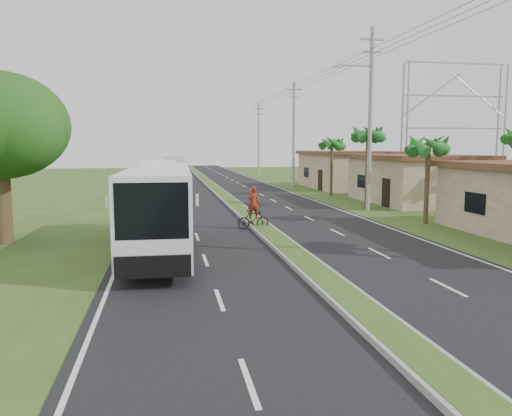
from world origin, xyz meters
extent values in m
plane|color=#354B1B|center=(0.00, 0.00, 0.00)|extent=(180.00, 180.00, 0.00)
cube|color=black|center=(0.00, 20.00, 0.01)|extent=(14.00, 160.00, 0.02)
cube|color=gray|center=(0.00, 20.00, 0.10)|extent=(1.20, 160.00, 0.17)
cube|color=#354B1B|center=(0.00, 20.00, 0.18)|extent=(0.95, 160.00, 0.02)
cube|color=silver|center=(-6.70, 20.00, 0.00)|extent=(0.12, 160.00, 0.01)
cube|color=silver|center=(6.70, 20.00, 0.00)|extent=(0.12, 160.00, 0.01)
cube|color=gray|center=(14.00, 22.00, 1.68)|extent=(7.00, 10.00, 3.35)
cube|color=#56231E|center=(14.00, 22.00, 3.51)|extent=(7.60, 10.60, 0.32)
cube|color=gray|center=(14.00, 36.00, 1.75)|extent=(8.00, 11.00, 3.50)
cube|color=#56231E|center=(14.00, 36.00, 3.66)|extent=(8.60, 11.60, 0.32)
cylinder|color=#473321|center=(9.40, 12.00, 2.30)|extent=(0.26, 0.26, 4.60)
cylinder|color=#473321|center=(8.80, 19.00, 2.70)|extent=(0.26, 0.26, 5.40)
cylinder|color=#473321|center=(9.30, 28.00, 2.40)|extent=(0.26, 0.26, 4.80)
cylinder|color=#473321|center=(-12.00, 10.00, 2.00)|extent=(0.70, 0.70, 4.00)
sphere|color=#254913|center=(-10.80, 9.00, 4.90)|extent=(3.40, 3.40, 3.40)
cylinder|color=gray|center=(8.50, 18.00, 6.00)|extent=(0.28, 0.28, 12.00)
cube|color=gray|center=(8.50, 18.00, 11.20)|extent=(1.60, 0.12, 0.12)
cube|color=gray|center=(8.50, 18.00, 10.40)|extent=(1.20, 0.10, 0.10)
cube|color=gray|center=(7.30, 18.00, 9.50)|extent=(2.40, 0.10, 0.10)
cylinder|color=gray|center=(8.50, 38.00, 5.50)|extent=(0.28, 0.28, 11.00)
cube|color=gray|center=(8.50, 38.00, 10.20)|extent=(1.60, 0.12, 0.12)
cube|color=gray|center=(8.50, 38.00, 9.40)|extent=(1.20, 0.10, 0.10)
cylinder|color=gray|center=(8.50, 58.00, 5.25)|extent=(0.28, 0.28, 10.50)
cube|color=gray|center=(8.50, 58.00, 9.70)|extent=(1.60, 0.12, 0.12)
cube|color=gray|center=(8.50, 58.00, 8.90)|extent=(1.20, 0.10, 0.10)
cylinder|color=gray|center=(17.00, 29.50, 6.00)|extent=(0.18, 0.18, 12.00)
cylinder|color=gray|center=(27.00, 29.50, 6.00)|extent=(0.18, 0.18, 12.00)
cylinder|color=gray|center=(17.00, 30.50, 6.00)|extent=(0.18, 0.18, 12.00)
cylinder|color=gray|center=(27.00, 30.50, 6.00)|extent=(0.18, 0.18, 12.00)
cube|color=gray|center=(22.00, 30.00, 6.00)|extent=(10.00, 0.14, 0.14)
cube|color=gray|center=(22.00, 30.00, 9.00)|extent=(10.00, 0.14, 0.14)
cube|color=gray|center=(22.00, 30.00, 12.00)|extent=(10.00, 0.14, 0.14)
cube|color=white|center=(-5.17, 6.96, 1.93)|extent=(2.71, 11.51, 3.01)
cube|color=black|center=(-5.16, 7.54, 2.59)|extent=(2.70, 9.23, 1.20)
cube|color=black|center=(-5.33, 1.30, 2.41)|extent=(2.15, 0.20, 1.68)
cube|color=red|center=(-5.20, 5.82, 1.33)|extent=(2.58, 5.03, 0.52)
cube|color=yellow|center=(-5.16, 7.25, 1.09)|extent=(2.52, 2.93, 0.24)
cube|color=white|center=(-5.14, 8.11, 3.57)|extent=(1.40, 2.33, 0.27)
cylinder|color=black|center=(-6.35, 3.37, 0.50)|extent=(0.33, 1.00, 0.99)
cylinder|color=black|center=(-4.20, 3.31, 0.50)|extent=(0.33, 1.00, 0.99)
cylinder|color=black|center=(-6.16, 10.05, 0.50)|extent=(0.33, 1.00, 0.99)
cylinder|color=black|center=(-4.01, 9.98, 0.50)|extent=(0.33, 1.00, 0.99)
cube|color=white|center=(-3.79, 50.82, 1.69)|extent=(2.65, 11.15, 3.09)
cube|color=black|center=(-3.78, 51.30, 2.62)|extent=(2.64, 8.25, 1.05)
cube|color=orange|center=(-3.81, 49.85, 1.10)|extent=(2.58, 5.36, 0.34)
cylinder|color=black|center=(-4.95, 46.26, 0.46)|extent=(0.31, 0.93, 0.93)
cylinder|color=black|center=(-2.83, 46.21, 0.46)|extent=(0.31, 0.93, 0.93)
cylinder|color=black|center=(-4.76, 54.94, 0.46)|extent=(0.31, 0.93, 0.93)
cylinder|color=black|center=(-2.64, 54.90, 0.46)|extent=(0.31, 0.93, 0.93)
imported|color=black|center=(-0.46, 11.76, 0.50)|extent=(1.67, 0.56, 0.99)
imported|color=maroon|center=(-0.46, 11.76, 1.41)|extent=(0.65, 0.45, 1.71)
camera|label=1|loc=(-4.92, -13.53, 4.30)|focal=35.00mm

